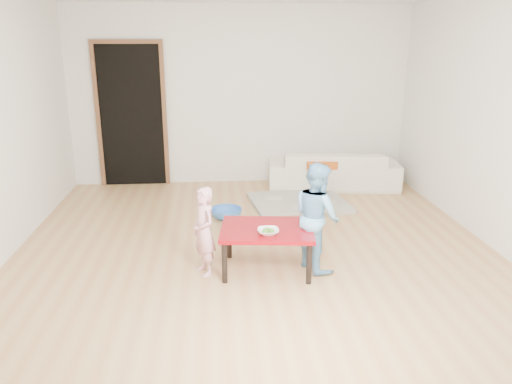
{
  "coord_description": "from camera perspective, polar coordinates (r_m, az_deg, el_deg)",
  "views": [
    {
      "loc": [
        -0.41,
        -4.96,
        2.13
      ],
      "look_at": [
        0.0,
        -0.2,
        0.65
      ],
      "focal_mm": 35.0,
      "sensor_mm": 36.0,
      "label": 1
    }
  ],
  "objects": [
    {
      "name": "doorway",
      "position": [
        7.61,
        -14.01,
        8.37
      ],
      "size": [
        1.02,
        0.08,
        2.11
      ],
      "primitive_type": null,
      "color": "brown",
      "rests_on": "back_wall"
    },
    {
      "name": "sofa",
      "position": [
        7.46,
        8.82,
        2.61
      ],
      "size": [
        1.96,
        0.94,
        0.55
      ],
      "primitive_type": "imported",
      "rotation": [
        0.0,
        0.0,
        3.03
      ],
      "color": "white",
      "rests_on": "floor"
    },
    {
      "name": "right_wall",
      "position": [
        5.81,
        25.43,
        7.35
      ],
      "size": [
        0.02,
        5.0,
        2.6
      ],
      "primitive_type": "cube",
      "color": "white",
      "rests_on": "floor"
    },
    {
      "name": "floor",
      "position": [
        5.41,
        -0.18,
        -5.96
      ],
      "size": [
        5.0,
        5.0,
        0.01
      ],
      "primitive_type": "cube",
      "color": "#B6824E",
      "rests_on": "ground"
    },
    {
      "name": "basin",
      "position": [
        6.16,
        -3.43,
        -2.44
      ],
      "size": [
        0.39,
        0.39,
        0.12
      ],
      "primitive_type": "imported",
      "color": "blue",
      "rests_on": "floor"
    },
    {
      "name": "child_blue",
      "position": [
        4.74,
        6.96,
        -2.75
      ],
      "size": [
        0.55,
        0.61,
        1.04
      ],
      "primitive_type": "imported",
      "rotation": [
        0.0,
        0.0,
        1.94
      ],
      "color": "#5FA4DC",
      "rests_on": "floor"
    },
    {
      "name": "blanket",
      "position": [
        6.66,
        4.89,
        -1.23
      ],
      "size": [
        1.33,
        1.16,
        0.06
      ],
      "primitive_type": null,
      "rotation": [
        0.0,
        0.0,
        0.13
      ],
      "color": "#B5AEA0",
      "rests_on": "floor"
    },
    {
      "name": "child_pink",
      "position": [
        4.64,
        -5.96,
        -4.5
      ],
      "size": [
        0.32,
        0.36,
        0.84
      ],
      "primitive_type": "imported",
      "rotation": [
        0.0,
        0.0,
        -1.12
      ],
      "color": "#E96A88",
      "rests_on": "floor"
    },
    {
      "name": "cushion",
      "position": [
        7.17,
        7.23,
        3.27
      ],
      "size": [
        0.48,
        0.44,
        0.11
      ],
      "primitive_type": "cube",
      "rotation": [
        0.0,
        0.0,
        0.15
      ],
      "color": "#D25917",
      "rests_on": "sofa"
    },
    {
      "name": "bowl",
      "position": [
        4.52,
        1.41,
        -4.55
      ],
      "size": [
        0.19,
        0.19,
        0.05
      ],
      "primitive_type": "imported",
      "color": "white",
      "rests_on": "red_table"
    },
    {
      "name": "red_table",
      "position": [
        4.76,
        1.26,
        -6.53
      ],
      "size": [
        0.93,
        0.74,
        0.43
      ],
      "primitive_type": null,
      "rotation": [
        0.0,
        0.0,
        -0.11
      ],
      "color": "maroon",
      "rests_on": "floor"
    },
    {
      "name": "broccoli",
      "position": [
        4.52,
        1.41,
        -4.5
      ],
      "size": [
        0.12,
        0.12,
        0.06
      ],
      "primitive_type": null,
      "color": "#2D5919",
      "rests_on": "red_table"
    },
    {
      "name": "back_wall",
      "position": [
        7.52,
        -1.8,
        10.87
      ],
      "size": [
        5.0,
        0.02,
        2.6
      ],
      "primitive_type": "cube",
      "color": "white",
      "rests_on": "floor"
    }
  ]
}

